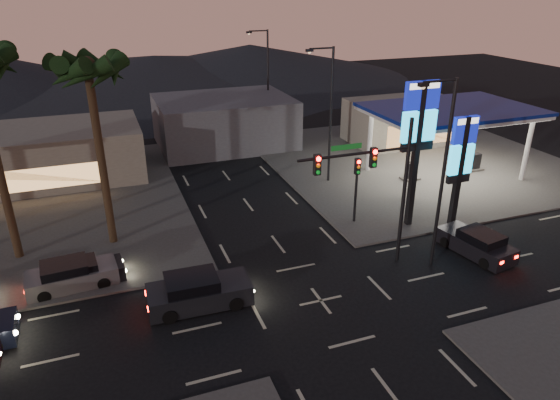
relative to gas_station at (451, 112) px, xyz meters
name	(u,v)px	position (x,y,z in m)	size (l,w,h in m)	color
ground	(321,301)	(-16.00, -12.00, -5.08)	(140.00, 140.00, 0.00)	black
corner_lot_ne	(413,160)	(0.00, 4.00, -5.02)	(24.00, 24.00, 0.12)	#47443F
gas_station	(451,112)	(0.00, 0.00, 0.00)	(12.20, 8.20, 5.47)	silver
convenience_store	(403,121)	(2.00, 9.00, -3.08)	(10.00, 6.00, 4.00)	#726B5B
pylon_sign_tall	(419,126)	(-7.50, -6.50, 1.31)	(2.20, 0.35, 9.00)	black
pylon_sign_short	(461,155)	(-5.00, -7.50, -0.42)	(1.60, 0.35, 7.00)	black
traffic_signal_mast	(376,176)	(-12.24, -10.01, 0.15)	(6.10, 0.39, 8.00)	black
pedestal_signal	(357,180)	(-10.50, -5.02, -2.16)	(0.32, 0.39, 4.30)	black
streetlight_near	(441,165)	(-9.21, -11.00, 0.64)	(2.14, 0.25, 10.00)	black
streetlight_mid	(328,108)	(-9.21, 2.00, 0.64)	(2.14, 0.25, 10.00)	black
streetlight_far	(266,76)	(-9.21, 16.00, 0.64)	(2.14, 0.25, 10.00)	black
palm_a	(89,81)	(-25.00, -2.50, 4.35)	(4.41, 4.41, 10.86)	black
building_far_west	(31,156)	(-30.00, 10.00, -3.08)	(16.00, 8.00, 4.00)	#726B5B
building_far_mid	(224,122)	(-14.00, 14.00, -2.88)	(12.00, 9.00, 4.40)	#4C4C51
hill_right	(250,61)	(-1.00, 48.00, -2.58)	(50.00, 50.00, 5.00)	black
hill_center	(155,69)	(-16.00, 48.00, -3.08)	(60.00, 60.00, 4.00)	black
car_lane_a_front	(198,292)	(-21.58, -10.32, -4.34)	(4.99, 2.21, 1.60)	black
car_lane_b_front	(71,275)	(-27.21, -6.60, -4.42)	(4.51, 2.16, 1.43)	slate
car_lane_b_mid	(82,274)	(-26.69, -6.53, -4.47)	(4.14, 2.00, 1.31)	black
suv_station	(477,244)	(-5.99, -10.92, -4.41)	(2.53, 4.56, 1.44)	black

